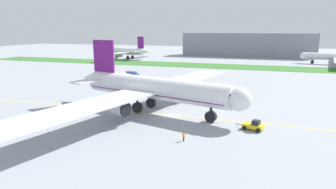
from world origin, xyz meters
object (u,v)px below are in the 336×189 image
(service_truck_baggage_loader, at_px, (133,75))
(traffic_cone_near_nose, at_px, (45,115))
(parked_airliner_far_left, at_px, (128,51))
(pushback_tug, at_px, (254,125))
(ground_crew_marshaller_front, at_px, (94,105))
(ground_crew_wingwalker_port, at_px, (139,108))
(airliner_foreground, at_px, (152,88))
(ground_crew_wingwalker_starboard, at_px, (184,136))

(service_truck_baggage_loader, bearing_deg, traffic_cone_near_nose, -86.18)
(parked_airliner_far_left, bearing_deg, service_truck_baggage_loader, -63.03)
(pushback_tug, bearing_deg, ground_crew_marshaller_front, 173.99)
(parked_airliner_far_left, bearing_deg, ground_crew_wingwalker_port, -63.07)
(pushback_tug, relative_size, ground_crew_wingwalker_port, 3.73)
(ground_crew_marshaller_front, bearing_deg, ground_crew_wingwalker_port, 5.47)
(ground_crew_marshaller_front, height_order, parked_airliner_far_left, parked_airliner_far_left)
(ground_crew_marshaller_front, height_order, service_truck_baggage_loader, service_truck_baggage_loader)
(airliner_foreground, relative_size, service_truck_baggage_loader, 13.02)
(pushback_tug, height_order, parked_airliner_far_left, parked_airliner_far_left)
(service_truck_baggage_loader, bearing_deg, pushback_tug, -45.20)
(pushback_tug, bearing_deg, ground_crew_wingwalker_port, 169.01)
(pushback_tug, xyz_separation_m, parked_airliner_far_left, (-91.55, 129.96, 4.38))
(parked_airliner_far_left, bearing_deg, ground_crew_wingwalker_starboard, -60.56)
(ground_crew_marshaller_front, relative_size, service_truck_baggage_loader, 0.28)
(ground_crew_marshaller_front, distance_m, service_truck_baggage_loader, 49.48)
(ground_crew_wingwalker_port, xyz_separation_m, traffic_cone_near_nose, (-19.92, -10.94, -0.69))
(ground_crew_wingwalker_port, distance_m, parked_airliner_far_left, 139.66)
(traffic_cone_near_nose, bearing_deg, ground_crew_wingwalker_port, 28.78)
(ground_crew_wingwalker_port, distance_m, ground_crew_marshaller_front, 12.59)
(airliner_foreground, distance_m, ground_crew_wingwalker_starboard, 22.37)
(ground_crew_wingwalker_port, height_order, ground_crew_wingwalker_starboard, ground_crew_wingwalker_starboard)
(ground_crew_marshaller_front, xyz_separation_m, service_truck_baggage_loader, (-11.26, 48.18, 0.60))
(airliner_foreground, xyz_separation_m, parked_airliner_far_left, (-66.31, 123.16, -0.65))
(ground_crew_wingwalker_starboard, xyz_separation_m, service_truck_baggage_loader, (-39.95, 63.14, 0.57))
(airliner_foreground, xyz_separation_m, traffic_cone_near_nose, (-23.02, -12.24, -5.73))
(ground_crew_wingwalker_starboard, xyz_separation_m, traffic_cone_near_nose, (-36.08, 5.22, -0.77))
(ground_crew_marshaller_front, xyz_separation_m, ground_crew_wingwalker_starboard, (28.69, -14.96, 0.03))
(ground_crew_marshaller_front, relative_size, parked_airliner_far_left, 0.03)
(ground_crew_wingwalker_starboard, xyz_separation_m, parked_airliner_far_left, (-79.38, 140.62, 4.31))
(service_truck_baggage_loader, bearing_deg, ground_crew_marshaller_front, -76.85)
(service_truck_baggage_loader, bearing_deg, ground_crew_wingwalker_port, -63.14)
(ground_crew_wingwalker_starboard, bearing_deg, pushback_tug, 41.22)
(traffic_cone_near_nose, bearing_deg, parked_airliner_far_left, 107.73)
(airliner_foreground, relative_size, ground_crew_wingwalker_starboard, 45.85)
(pushback_tug, distance_m, ground_crew_wingwalker_starboard, 16.18)
(pushback_tug, xyz_separation_m, traffic_cone_near_nose, (-48.25, -5.44, -0.70))
(ground_crew_wingwalker_port, bearing_deg, ground_crew_wingwalker_starboard, -45.01)
(airliner_foreground, height_order, parked_airliner_far_left, airliner_foreground)
(ground_crew_wingwalker_port, bearing_deg, parked_airliner_far_left, 116.93)
(airliner_foreground, height_order, ground_crew_marshaller_front, airliner_foreground)
(pushback_tug, bearing_deg, parked_airliner_far_left, 125.16)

